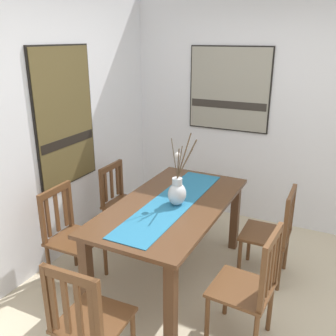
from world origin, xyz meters
name	(u,v)px	position (x,y,z in m)	size (l,w,h in m)	color
ground_plane	(224,315)	(0.00, 0.00, -0.01)	(6.40, 6.40, 0.03)	beige
wall_back	(37,130)	(0.00, 1.86, 1.35)	(6.40, 0.12, 2.70)	silver
wall_side	(283,112)	(1.86, 0.00, 1.35)	(0.12, 6.40, 2.70)	silver
dining_table	(172,215)	(0.25, 0.61, 0.65)	(1.70, 0.89, 0.77)	#51331E
table_runner	(172,202)	(0.25, 0.61, 0.78)	(1.56, 0.36, 0.01)	#236B93
centerpiece_vase	(177,192)	(0.24, 0.55, 0.89)	(0.25, 0.25, 0.62)	silver
chair_0	(71,235)	(-0.18, 1.42, 0.46)	(0.43, 0.43, 0.90)	brown
chair_1	(250,286)	(-0.20, -0.23, 0.48)	(0.45, 0.45, 0.93)	brown
chair_2	(123,202)	(0.65, 1.40, 0.45)	(0.42, 0.42, 0.87)	brown
chair_3	(272,232)	(0.68, -0.20, 0.46)	(0.43, 0.43, 0.90)	brown
chair_4	(88,321)	(-0.98, 0.59, 0.48)	(0.44, 0.44, 0.92)	brown
painting_on_back_wall	(65,118)	(0.30, 1.79, 1.41)	(0.80, 0.05, 1.35)	black
painting_on_side_wall	(229,89)	(1.79, 0.62, 1.58)	(0.05, 0.97, 0.97)	black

